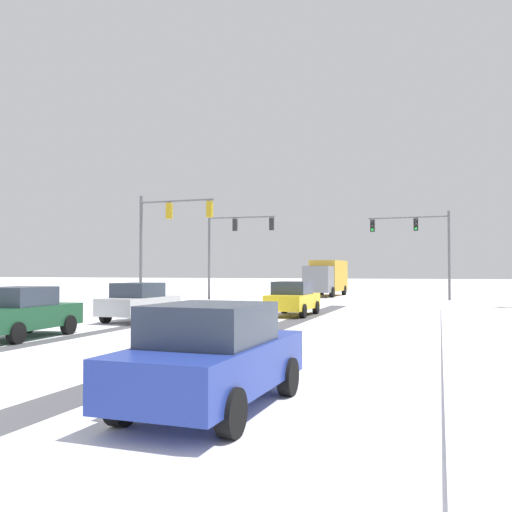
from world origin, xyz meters
TOP-DOWN VIEW (x-y plane):
  - wheel_track_left_lane at (-3.30, 14.21)m, footprint 0.73×31.26m
  - wheel_track_right_lane at (2.07, 14.21)m, footprint 1.03×31.26m
  - traffic_signal_far_left at (-6.80, 34.50)m, footprint 5.22×0.53m
  - traffic_signal_near_left at (-6.99, 24.39)m, footprint 4.71×0.45m
  - traffic_signal_far_right at (6.57, 38.46)m, footprint 5.86×0.48m
  - car_yellow_cab_lead at (1.29, 21.59)m, footprint 1.88×4.13m
  - car_silver_second at (-4.13, 16.69)m, footprint 1.92×4.14m
  - car_dark_green_third at (-4.58, 10.30)m, footprint 2.00×4.18m
  - car_blue_fifth at (4.62, 3.95)m, footprint 1.91×4.14m
  - box_truck_delivery at (-1.19, 42.34)m, footprint 2.52×7.48m

SIDE VIEW (x-z plane):
  - wheel_track_left_lane at x=-3.30m, z-range 0.00..0.01m
  - wheel_track_right_lane at x=2.07m, z-range 0.00..0.01m
  - car_yellow_cab_lead at x=1.29m, z-range 0.01..1.63m
  - car_silver_second at x=-4.13m, z-range 0.01..1.63m
  - car_dark_green_third at x=-4.58m, z-range 0.01..1.63m
  - car_blue_fifth at x=4.62m, z-range 0.01..1.63m
  - box_truck_delivery at x=-1.19m, z-range 0.12..3.14m
  - traffic_signal_near_left at x=-6.99m, z-range 1.33..7.83m
  - traffic_signal_far_left at x=-6.80m, z-range 1.36..7.86m
  - traffic_signal_far_right at x=6.57m, z-range 1.39..7.89m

